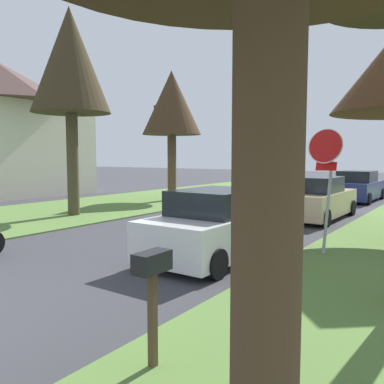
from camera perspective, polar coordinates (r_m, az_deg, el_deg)
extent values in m
cylinder|color=#9EA0A5|center=(10.08, 18.55, -1.94)|extent=(0.07, 0.56, 2.21)
cylinder|color=white|center=(9.70, 18.26, 6.17)|extent=(0.82, 0.26, 0.79)
cylinder|color=red|center=(9.71, 18.26, 6.17)|extent=(0.77, 0.26, 0.75)
cube|color=red|center=(9.81, 18.36, 3.45)|extent=(0.48, 0.11, 0.20)
cylinder|color=#513929|center=(2.31, 10.40, -9.10)|extent=(0.39, 0.39, 3.45)
cylinder|color=#48402A|center=(16.31, -16.43, 3.75)|extent=(0.45, 0.45, 3.92)
cone|color=#3A301D|center=(16.70, -16.78, 17.38)|extent=(2.98, 2.98, 3.95)
cylinder|color=#48402A|center=(16.23, -18.31, 12.57)|extent=(1.18, 0.45, 1.23)
cylinder|color=#48402A|center=(16.49, -14.98, 12.83)|extent=(1.01, 0.82, 1.38)
cylinder|color=#48402A|center=(16.01, -17.29, 13.73)|extent=(1.12, 0.81, 1.77)
cylinder|color=brown|center=(21.06, -2.84, 3.47)|extent=(0.45, 0.45, 3.38)
cone|color=#412F1E|center=(21.23, -2.88, 12.44)|extent=(3.02, 3.02, 3.24)
cylinder|color=brown|center=(20.80, -4.29, 10.11)|extent=(1.37, 0.63, 1.59)
cylinder|color=brown|center=(20.95, -3.76, 9.77)|extent=(0.91, 0.54, 1.34)
cube|color=white|center=(9.54, 4.25, -5.47)|extent=(1.87, 4.42, 0.85)
cube|color=black|center=(9.25, 3.58, -1.38)|extent=(1.63, 2.04, 0.56)
cylinder|color=black|center=(11.43, 4.79, -5.19)|extent=(0.21, 0.60, 0.60)
cylinder|color=black|center=(10.66, 12.91, -6.04)|extent=(0.21, 0.60, 0.60)
cylinder|color=black|center=(8.80, -6.33, -8.31)|extent=(0.21, 0.60, 0.60)
cylinder|color=black|center=(7.79, 3.43, -10.07)|extent=(0.21, 0.60, 0.60)
cube|color=tan|center=(15.79, 17.08, -1.47)|extent=(1.87, 4.42, 0.85)
cube|color=black|center=(15.52, 16.89, 1.04)|extent=(1.63, 2.04, 0.56)
cylinder|color=black|center=(17.66, 16.06, -1.72)|extent=(0.21, 0.60, 0.60)
cylinder|color=black|center=(17.17, 21.55, -2.07)|extent=(0.21, 0.60, 0.60)
cylinder|color=black|center=(14.61, 11.76, -3.02)|extent=(0.21, 0.60, 0.60)
cylinder|color=black|center=(14.01, 18.30, -3.52)|extent=(0.21, 0.60, 0.60)
cube|color=navy|center=(22.75, 22.30, 0.32)|extent=(1.87, 4.42, 0.85)
cube|color=black|center=(22.50, 22.23, 2.07)|extent=(1.63, 2.04, 0.56)
cylinder|color=black|center=(24.58, 21.18, 0.01)|extent=(0.21, 0.60, 0.60)
cylinder|color=black|center=(24.21, 25.17, -0.20)|extent=(0.21, 0.60, 0.60)
cylinder|color=black|center=(21.41, 19.00, -0.63)|extent=(0.21, 0.60, 0.60)
cylinder|color=black|center=(20.99, 23.56, -0.89)|extent=(0.21, 0.60, 0.60)
cube|color=brown|center=(4.61, -5.57, -17.41)|extent=(0.08, 0.08, 1.05)
cube|color=black|center=(4.41, -5.64, -9.76)|extent=(0.22, 0.44, 0.22)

